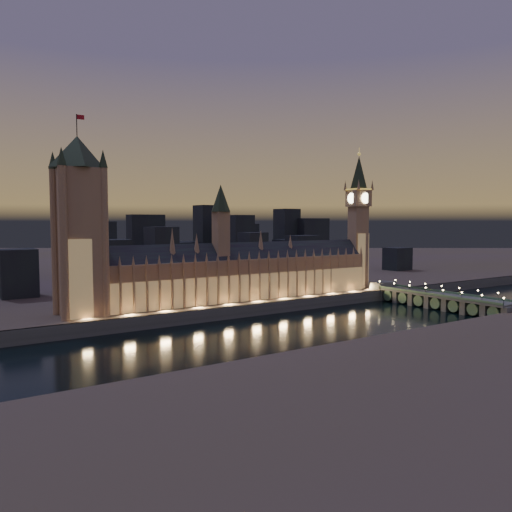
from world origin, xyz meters
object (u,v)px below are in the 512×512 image
river_boat (497,314)px  westminster_bridge (434,299)px  victoria_tower (79,217)px  palace_of_westminster (245,272)px  elizabeth_tower (358,210)px

river_boat → westminster_bridge: bearing=99.9°
victoria_tower → palace_of_westminster: bearing=-0.1°
elizabeth_tower → westminster_bridge: 92.57m
victoria_tower → elizabeth_tower: victoria_tower is taller
elizabeth_tower → westminster_bridge: elizabeth_tower is taller
elizabeth_tower → westminster_bridge: (11.08, -65.37, -64.59)m
victoria_tower → westminster_bridge: size_ratio=1.00×
palace_of_westminster → elizabeth_tower: 116.08m
palace_of_westminster → victoria_tower: victoria_tower is taller
victoria_tower → westminster_bridge: bearing=-15.9°
elizabeth_tower → westminster_bridge: bearing=-80.4°
westminster_bridge → victoria_tower: bearing=164.1°
victoria_tower → westminster_bridge: (229.08, -65.36, -58.05)m
elizabeth_tower → river_boat: 129.90m
palace_of_westminster → victoria_tower: bearing=179.9°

